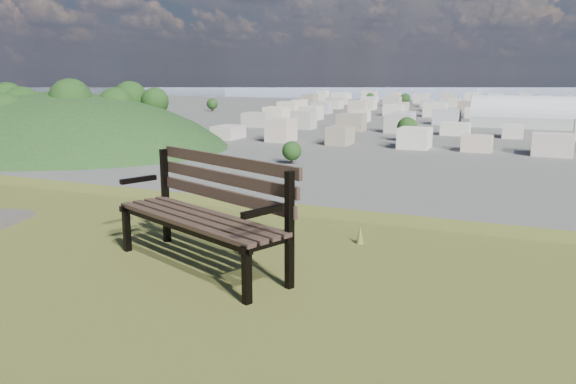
% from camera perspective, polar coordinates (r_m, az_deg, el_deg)
% --- Properties ---
extents(park_bench, '(1.95, 1.26, 0.98)m').
position_cam_1_polar(park_bench, '(5.00, -8.16, -1.39)').
color(park_bench, '#403225').
rests_on(park_bench, hilltop_mesa).
extents(arena, '(48.78, 21.60, 20.38)m').
position_cam_1_polar(arena, '(302.75, 22.76, 7.00)').
color(arena, '#B4B4B0').
rests_on(arena, ground).
extents(green_wooded_hill, '(154.49, 123.59, 77.24)m').
position_cam_1_polar(green_wooded_hill, '(226.32, -22.56, 4.40)').
color(green_wooded_hill, '#193A15').
rests_on(green_wooded_hill, ground).
extents(city_blocks, '(395.00, 361.00, 7.00)m').
position_cam_1_polar(city_blocks, '(397.26, 22.79, 7.80)').
color(city_blocks, beige).
rests_on(city_blocks, ground).
extents(city_trees, '(406.52, 387.20, 9.98)m').
position_cam_1_polar(city_trees, '(323.29, 17.90, 7.62)').
color(city_trees, '#322019').
rests_on(city_trees, ground).
extents(bay_water, '(2400.00, 700.00, 0.12)m').
position_cam_1_polar(bay_water, '(902.53, 23.24, 9.42)').
color(bay_water, '#7E93A0').
rests_on(bay_water, ground).
extents(far_hills, '(2050.00, 340.00, 60.00)m').
position_cam_1_polar(far_hills, '(1406.54, 20.95, 11.25)').
color(far_hills, '#9BA2C1').
rests_on(far_hills, ground).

